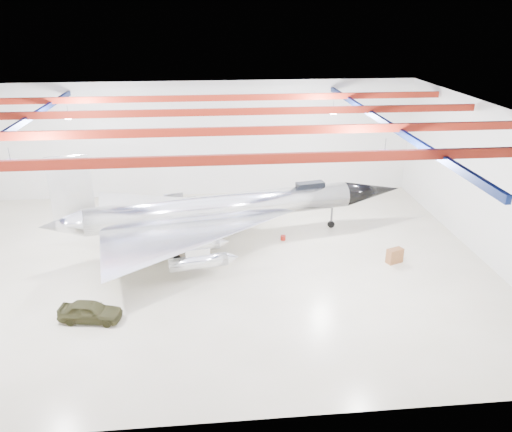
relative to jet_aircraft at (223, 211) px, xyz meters
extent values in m
plane|color=#C0B899|center=(-1.16, -3.81, -2.58)|extent=(40.00, 40.00, 0.00)
plane|color=silver|center=(-1.16, 11.19, 2.92)|extent=(40.00, 0.00, 40.00)
plane|color=silver|center=(18.84, -3.81, 2.92)|extent=(0.00, 30.00, 30.00)
plane|color=#0A0F38|center=(-1.16, -3.81, 8.42)|extent=(40.00, 40.00, 0.00)
cube|color=maroon|center=(-1.16, -12.81, 7.82)|extent=(39.50, 0.25, 0.50)
cube|color=maroon|center=(-1.16, -6.81, 7.82)|extent=(39.50, 0.25, 0.50)
cube|color=maroon|center=(-1.16, -0.81, 7.82)|extent=(39.50, 0.25, 0.50)
cube|color=maroon|center=(-1.16, 5.19, 7.82)|extent=(39.50, 0.25, 0.50)
cube|color=#0C1A49|center=(-13.16, -3.81, 7.52)|extent=(0.25, 29.50, 0.40)
cube|color=#0C1A49|center=(10.84, -3.81, 7.52)|extent=(0.25, 29.50, 0.40)
cube|color=silver|center=(-11.16, -9.81, 7.12)|extent=(0.55, 0.55, 0.25)
cube|color=silver|center=(8.84, -9.81, 7.12)|extent=(0.55, 0.55, 0.25)
cube|color=silver|center=(-11.16, 2.19, 7.12)|extent=(0.55, 0.55, 0.25)
cube|color=silver|center=(8.84, 2.19, 7.12)|extent=(0.55, 0.55, 0.25)
cylinder|color=silver|center=(0.06, 0.01, 0.30)|extent=(20.59, 6.02, 2.06)
cone|color=black|center=(12.68, 2.51, 0.30)|extent=(5.45, 3.02, 2.06)
cone|color=silver|center=(-11.55, -2.29, 0.30)|extent=(3.43, 2.62, 2.06)
cube|color=silver|center=(-10.54, -2.09, 2.98)|extent=(2.85, 0.68, 4.63)
cube|color=black|center=(7.12, 1.41, 1.38)|extent=(2.38, 1.25, 0.51)
cylinder|color=silver|center=(-1.87, -6.14, -1.14)|extent=(4.02, 1.67, 0.93)
cylinder|color=silver|center=(-2.37, -3.62, -1.14)|extent=(4.02, 1.67, 0.93)
cylinder|color=silver|center=(-3.57, 2.44, -1.14)|extent=(4.02, 1.67, 0.93)
cylinder|color=silver|center=(-4.07, 4.96, -1.14)|extent=(4.02, 1.67, 0.93)
cylinder|color=#59595B|center=(9.14, 1.81, -1.66)|extent=(0.19, 0.19, 1.85)
cylinder|color=black|center=(9.14, 1.81, -2.29)|extent=(0.61, 0.33, 0.58)
cylinder|color=#59595B|center=(-3.48, -3.31, -1.66)|extent=(0.19, 0.19, 1.85)
cylinder|color=black|center=(-3.48, -3.31, -2.29)|extent=(0.61, 0.33, 0.58)
cylinder|color=#59595B|center=(-4.48, 1.73, -1.66)|extent=(0.19, 0.19, 1.85)
cylinder|color=black|center=(-4.48, 1.73, -2.29)|extent=(0.61, 0.33, 0.58)
imported|color=#323119|center=(-8.20, -10.16, -1.96)|extent=(3.88, 2.08, 1.25)
cube|color=brown|center=(12.24, -4.80, -2.04)|extent=(1.31, 0.97, 1.08)
cube|color=olive|center=(-7.81, 1.85, -2.39)|extent=(0.68, 0.62, 0.39)
cube|color=#9F1A0F|center=(-1.67, 4.53, -2.40)|extent=(0.60, 0.53, 0.36)
cylinder|color=#59595B|center=(-2.02, -1.90, -2.37)|extent=(0.47, 0.47, 0.42)
cube|color=olive|center=(0.71, 3.90, -2.36)|extent=(0.63, 0.50, 0.44)
cube|color=#59595B|center=(-6.74, 1.90, -2.45)|extent=(0.45, 0.40, 0.27)
cylinder|color=#9F1A0F|center=(4.75, -0.22, -2.40)|extent=(0.42, 0.42, 0.37)
cylinder|color=#59595B|center=(-1.30, 5.06, -2.41)|extent=(0.51, 0.51, 0.35)
camera|label=1|loc=(-0.88, -35.90, 14.51)|focal=35.00mm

